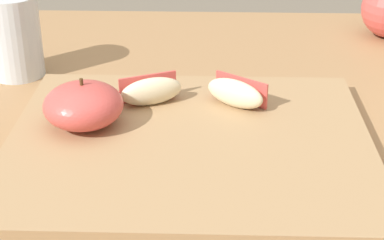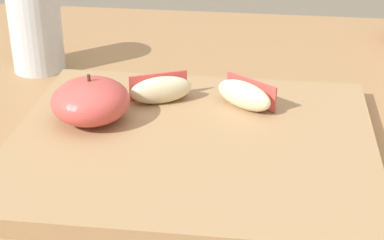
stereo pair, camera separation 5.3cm
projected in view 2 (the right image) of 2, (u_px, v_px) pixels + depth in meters
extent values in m
cube|color=#9E754C|center=(218.00, 140.00, 0.70)|extent=(1.20, 0.83, 0.03)
cube|color=#A37F56|center=(192.00, 146.00, 0.64)|extent=(0.37, 0.31, 0.02)
ellipsoid|color=#D14C47|center=(91.00, 101.00, 0.66)|extent=(0.08, 0.08, 0.05)
cylinder|color=#4C3319|center=(89.00, 79.00, 0.65)|extent=(0.00, 0.00, 0.01)
ellipsoid|color=beige|center=(244.00, 95.00, 0.69)|extent=(0.07, 0.06, 0.03)
cube|color=#D14C47|center=(251.00, 92.00, 0.70)|extent=(0.06, 0.04, 0.03)
ellipsoid|color=beige|center=(161.00, 90.00, 0.70)|extent=(0.07, 0.05, 0.03)
cube|color=#D14C47|center=(158.00, 85.00, 0.71)|extent=(0.06, 0.03, 0.03)
cylinder|color=silver|center=(36.00, 31.00, 0.82)|extent=(0.07, 0.07, 0.10)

